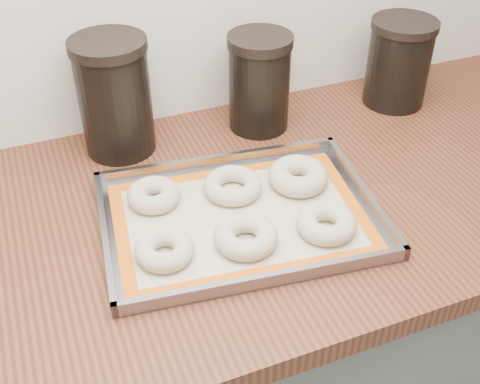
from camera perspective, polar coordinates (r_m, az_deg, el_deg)
name	(u,v)px	position (r m, az deg, el deg)	size (l,w,h in m)	color
cabinet	(330,333)	(1.47, 8.54, -13.04)	(3.00, 0.65, 0.86)	slate
countertop	(352,180)	(1.16, 10.56, 1.11)	(3.06, 0.68, 0.04)	brown
baking_tray	(240,217)	(1.02, 0.00, -2.36)	(0.50, 0.38, 0.03)	gray
baking_mat	(240,218)	(1.02, 0.00, -2.44)	(0.45, 0.34, 0.00)	#C6B793
bagel_front_left	(164,250)	(0.95, -7.17, -5.45)	(0.09, 0.09, 0.03)	#C1B596
bagel_front_mid	(246,236)	(0.96, 0.57, -4.23)	(0.10, 0.10, 0.03)	#C1B596
bagel_front_right	(326,223)	(0.99, 8.19, -2.94)	(0.10, 0.10, 0.03)	#C1B596
bagel_back_left	(154,195)	(1.05, -8.18, -0.29)	(0.09, 0.09, 0.03)	#C1B596
bagel_back_mid	(233,186)	(1.06, -0.69, 0.61)	(0.10, 0.10, 0.03)	#C1B596
bagel_back_right	(298,176)	(1.09, 5.53, 1.52)	(0.11, 0.11, 0.04)	#C1B596
canister_left	(115,97)	(1.16, -11.80, 8.85)	(0.14, 0.14, 0.23)	black
canister_mid	(259,82)	(1.22, 1.85, 10.36)	(0.13, 0.13, 0.20)	black
canister_right	(399,62)	(1.36, 14.81, 11.80)	(0.14, 0.14, 0.19)	black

